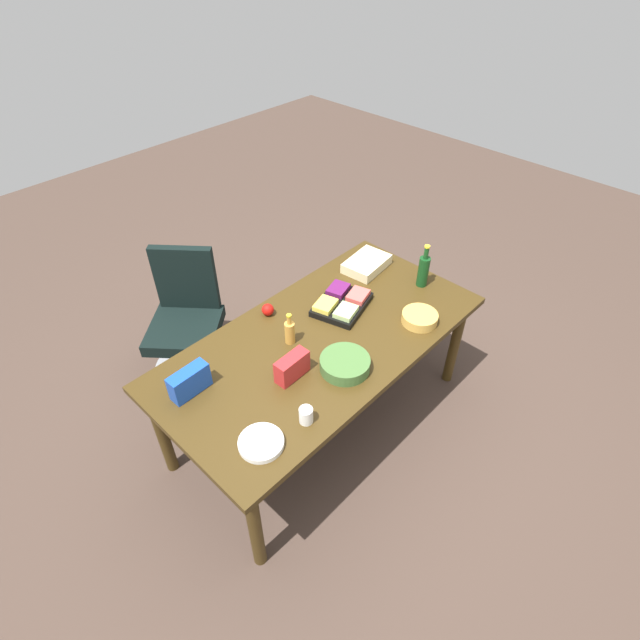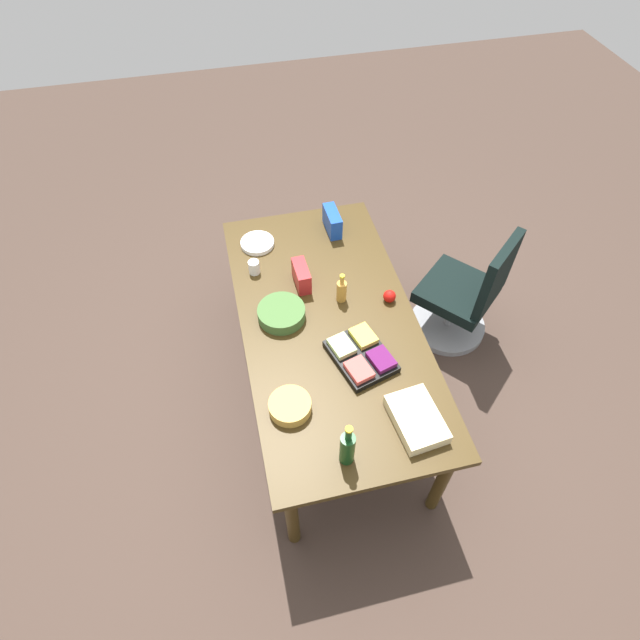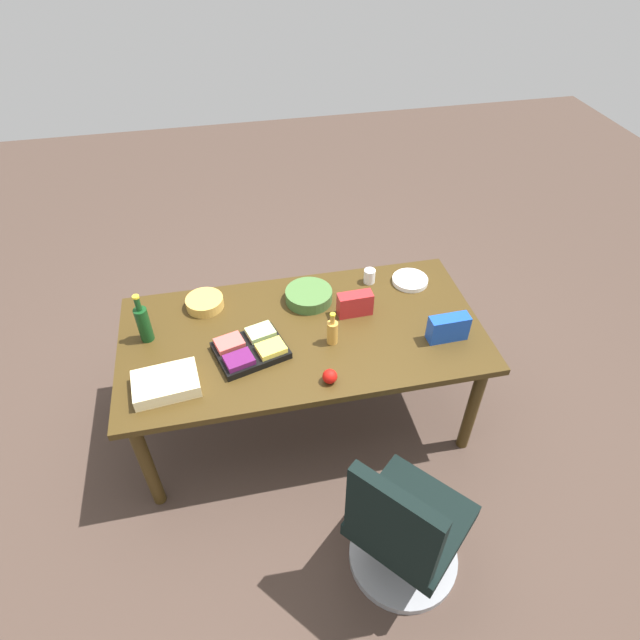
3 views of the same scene
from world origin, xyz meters
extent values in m
plane|color=#46352C|center=(0.00, 0.00, 0.00)|extent=(10.00, 10.00, 0.00)
cube|color=#3D2C11|center=(0.00, 0.00, 0.73)|extent=(2.01, 1.01, 0.04)
cylinder|color=#3D2C11|center=(-0.92, -0.42, 0.36)|extent=(0.07, 0.07, 0.71)
cylinder|color=#3D2C11|center=(0.92, -0.42, 0.36)|extent=(0.07, 0.07, 0.71)
cylinder|color=#3D2C11|center=(-0.92, 0.42, 0.36)|extent=(0.07, 0.07, 0.71)
cylinder|color=#3D2C11|center=(0.92, 0.42, 0.36)|extent=(0.07, 0.07, 0.71)
cylinder|color=gray|center=(-0.33, 1.02, 0.03)|extent=(0.56, 0.56, 0.05)
cylinder|color=gray|center=(-0.33, 1.02, 0.23)|extent=(0.06, 0.06, 0.35)
cube|color=black|center=(-0.33, 1.02, 0.40)|extent=(0.68, 0.68, 0.09)
cube|color=black|center=(-0.16, 1.16, 0.70)|extent=(0.33, 0.37, 0.50)
cube|color=black|center=(0.30, 0.11, 0.77)|extent=(0.42, 0.37, 0.04)
cube|color=#B7D485|center=(0.23, 0.02, 0.81)|extent=(0.17, 0.15, 0.03)
cube|color=#E2544D|center=(0.41, 0.07, 0.81)|extent=(0.17, 0.15, 0.03)
cube|color=#F0D74C|center=(0.19, 0.15, 0.81)|extent=(0.17, 0.15, 0.03)
cube|color=#591650|center=(0.37, 0.20, 0.81)|extent=(0.17, 0.15, 0.03)
cylinder|color=#123F19|center=(0.84, -0.12, 0.86)|extent=(0.07, 0.07, 0.21)
cylinder|color=#123F19|center=(0.84, -0.12, 1.01)|extent=(0.03, 0.03, 0.08)
cylinder|color=gold|center=(0.84, -0.12, 1.05)|extent=(0.04, 0.04, 0.01)
cube|color=red|center=(-0.32, -0.09, 0.82)|extent=(0.20, 0.09, 0.14)
cube|color=#1847B5|center=(-0.77, 0.21, 0.83)|extent=(0.22, 0.09, 0.15)
cube|color=beige|center=(0.74, 0.27, 0.79)|extent=(0.34, 0.25, 0.07)
cylinder|color=gold|center=(0.52, -0.33, 0.79)|extent=(0.22, 0.22, 0.06)
cylinder|color=white|center=(-0.74, -0.30, 0.77)|extent=(0.27, 0.27, 0.03)
sphere|color=red|center=(-0.07, 0.39, 0.79)|extent=(0.10, 0.10, 0.08)
cylinder|color=#426932|center=(-0.09, -0.26, 0.79)|extent=(0.34, 0.34, 0.07)
cylinder|color=gold|center=(-0.15, 0.11, 0.82)|extent=(0.08, 0.08, 0.14)
cylinder|color=gold|center=(-0.15, 0.11, 0.92)|extent=(0.03, 0.03, 0.05)
cylinder|color=gold|center=(-0.15, 0.11, 0.95)|extent=(0.04, 0.04, 0.01)
cylinder|color=white|center=(-0.49, -0.36, 0.80)|extent=(0.07, 0.07, 0.09)
camera|label=1|loc=(-1.56, -1.48, 2.77)|focal=28.08mm
camera|label=2|loc=(1.82, -0.48, 3.07)|focal=28.74mm
camera|label=3|loc=(0.34, 2.12, 2.78)|focal=29.65mm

